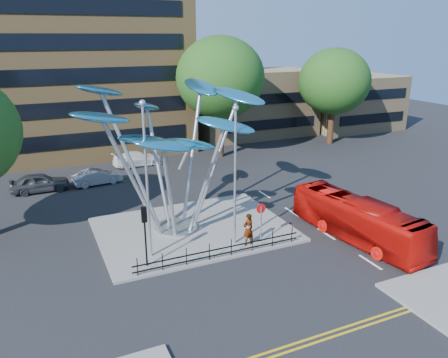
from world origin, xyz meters
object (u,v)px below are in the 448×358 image
parked_car_right (138,159)px  red_bus (357,219)px  tree_far (334,82)px  parked_car_mid (97,177)px  leaf_sculpture (171,125)px  no_entry_sign_island (261,216)px  tree_right (220,78)px  pedestrian (248,229)px  street_lamp_left (146,168)px  street_lamp_right (235,164)px  parked_car_left (40,182)px  traffic_light_island (145,224)px

parked_car_right → red_bus: bearing=-162.4°
tree_far → parked_car_right: (-22.67, 0.18, -6.41)m
parked_car_mid → parked_car_right: bearing=-53.9°
leaf_sculpture → parked_car_mid: (-3.10, 11.32, -6.21)m
leaf_sculpture → no_entry_sign_island: 7.71m
tree_far → no_entry_sign_island: (-20.00, -19.48, -5.29)m
tree_right → pedestrian: bearing=-109.4°
street_lamp_left → parked_car_mid: 15.26m
pedestrian → street_lamp_right: bearing=-48.4°
parked_car_left → parked_car_mid: 4.50m
tree_right → parked_car_right: (-8.67, 0.18, -7.34)m
street_lamp_right → street_lamp_left: bearing=174.3°
tree_right → tree_far: bearing=0.0°
tree_far → parked_car_right: 23.56m
red_bus → pedestrian: red_bus is taller
traffic_light_island → parked_car_mid: size_ratio=0.86×
street_lamp_left → parked_car_left: (-5.17, 14.58, -4.59)m
tree_right → street_lamp_left: tree_right is taller
tree_right → parked_car_mid: (-13.17, -4.00, -7.38)m
street_lamp_right → pedestrian: 4.04m
traffic_light_island → no_entry_sign_island: size_ratio=1.40×
leaf_sculpture → parked_car_left: leaf_sculpture is taller
red_bus → parked_car_left: red_bus is taller
red_bus → parked_car_right: (-8.36, 21.53, -0.63)m
traffic_light_island → parked_car_mid: bearing=90.6°
tree_far → traffic_light_island: size_ratio=3.16×
tree_far → parked_car_mid: size_ratio=2.71×
street_lamp_right → parked_car_right: 19.72m
street_lamp_right → parked_car_mid: size_ratio=2.08×
no_entry_sign_island → parked_car_right: no_entry_sign_island is taller
street_lamp_right → traffic_light_island: street_lamp_right is taller
parked_car_mid → no_entry_sign_island: bearing=-162.0°
red_bus → parked_car_left: bearing=128.2°
tree_right → street_lamp_left: bearing=-124.0°
street_lamp_left → street_lamp_right: size_ratio=1.06×
parked_car_left → tree_right: bearing=-77.2°
red_bus → pedestrian: size_ratio=4.81×
tree_far → no_entry_sign_island: size_ratio=4.41×
tree_right → red_bus: (-0.31, -21.35, -6.71)m
street_lamp_left → no_entry_sign_island: size_ratio=3.59×
traffic_light_island → street_lamp_right: bearing=5.2°
street_lamp_right → pedestrian: size_ratio=4.20×
street_lamp_left → no_entry_sign_island: 7.47m
tree_right → pedestrian: size_ratio=6.13×
tree_right → street_lamp_left: (-12.50, -18.50, -2.68)m
parked_car_mid → street_lamp_left: bearing=175.8°
leaf_sculpture → red_bus: 12.74m
street_lamp_right → parked_car_left: street_lamp_right is taller
no_entry_sign_island → pedestrian: size_ratio=1.24×
traffic_light_island → red_bus: 12.88m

